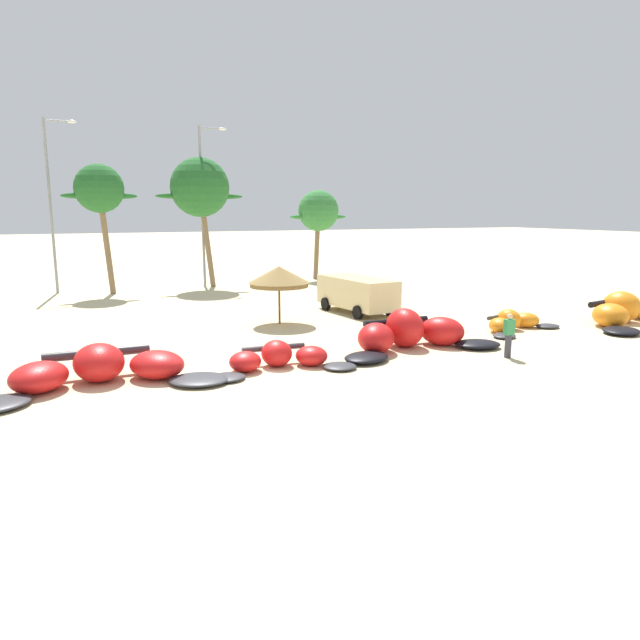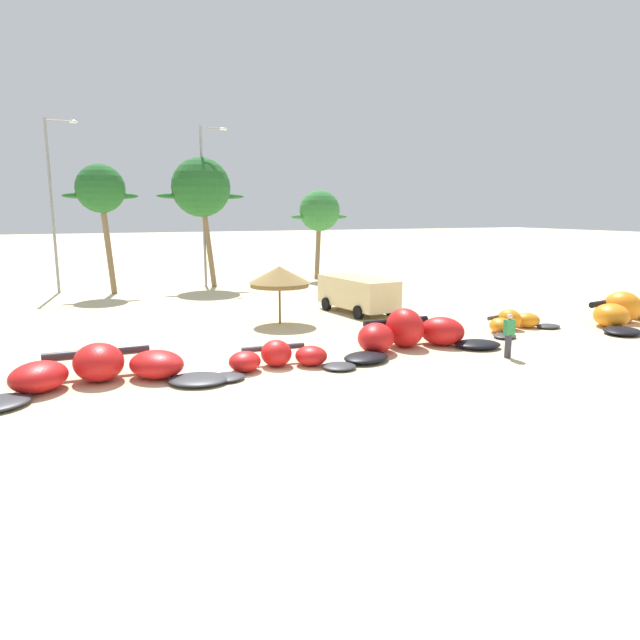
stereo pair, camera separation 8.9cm
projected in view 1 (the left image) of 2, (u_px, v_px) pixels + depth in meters
ground_plane at (237, 368)px, 19.56m from camera, size 260.00×260.00×0.00m
kite_left at (100, 370)px, 17.62m from camera, size 7.82×3.56×1.18m
kite_left_of_center at (279, 358)px, 19.45m from camera, size 5.22×2.52×0.91m
kite_center at (410, 334)px, 22.17m from camera, size 7.06×3.26×1.52m
kite_right_of_center at (513, 322)px, 25.67m from camera, size 4.54×2.72×0.92m
kite_right at (629, 311)px, 27.25m from camera, size 7.50×4.15×1.47m
beach_umbrella_middle at (279, 276)px, 26.76m from camera, size 2.87×2.87×2.72m
parked_van at (356, 292)px, 30.00m from camera, size 2.60×5.13×1.84m
person_near_kites at (509, 335)px, 20.78m from camera, size 0.36×0.24×1.62m
palm_left_of_gap at (99, 190)px, 35.72m from camera, size 4.51×3.01×8.12m
palm_center_left at (200, 188)px, 39.02m from camera, size 5.97×3.98×8.81m
palm_center_right at (318, 212)px, 44.25m from camera, size 4.69×3.12×6.82m
lamppost_west at (52, 198)px, 36.38m from camera, size 1.99×0.24×10.91m
lamppost_west_center at (204, 200)px, 39.44m from camera, size 1.95×0.24×10.88m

